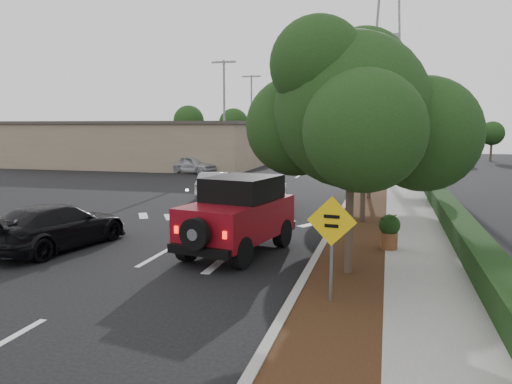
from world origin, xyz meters
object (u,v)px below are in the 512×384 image
(black_suv_oncoming, at_px, (57,226))
(speed_hump_sign, at_px, (332,234))
(red_jeep, at_px, (241,214))
(silver_suv_ahead, at_px, (261,196))

(black_suv_oncoming, height_order, speed_hump_sign, speed_hump_sign)
(red_jeep, bearing_deg, silver_suv_ahead, 111.10)
(silver_suv_ahead, xyz_separation_m, black_suv_oncoming, (-4.55, -7.92, -0.02))
(red_jeep, xyz_separation_m, silver_suv_ahead, (-1.11, 6.87, -0.44))
(silver_suv_ahead, height_order, black_suv_oncoming, silver_suv_ahead)
(silver_suv_ahead, relative_size, black_suv_oncoming, 1.07)
(silver_suv_ahead, height_order, speed_hump_sign, speed_hump_sign)
(speed_hump_sign, bearing_deg, red_jeep, 135.26)
(silver_suv_ahead, xyz_separation_m, speed_hump_sign, (4.26, -10.78, 0.83))
(silver_suv_ahead, bearing_deg, red_jeep, -93.97)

